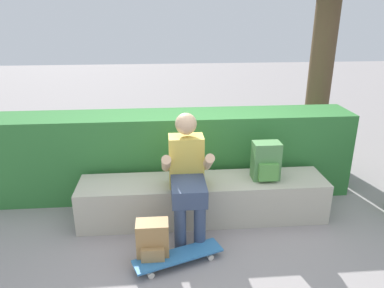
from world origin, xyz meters
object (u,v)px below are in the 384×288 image
Objects in this scene: bench_main at (203,199)px; backpack_on_ground at (153,243)px; skateboard_near_person at (178,256)px; person_skater at (187,172)px; backpack_on_bench at (266,162)px.

backpack_on_ground is (-0.52, -0.70, -0.02)m from bench_main.
person_skater is at bearing 77.07° from skateboard_near_person.
person_skater is 0.78m from skateboard_near_person.
person_skater reaches higher than bench_main.
backpack_on_ground is at bearing 169.61° from skateboard_near_person.
backpack_on_ground is at bearing -125.12° from person_skater.
backpack_on_ground is at bearing -126.59° from bench_main.
skateboard_near_person is 1.33m from backpack_on_bench.
person_skater is (-0.18, -0.22, 0.42)m from bench_main.
bench_main is at bearing 179.17° from backpack_on_bench.
backpack_on_bench reaches higher than backpack_on_ground.
person_skater is 0.86m from backpack_on_bench.
bench_main is 0.88m from backpack_on_ground.
skateboard_near_person is at bearing -102.93° from person_skater.
backpack_on_bench is 1.43m from backpack_on_ground.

